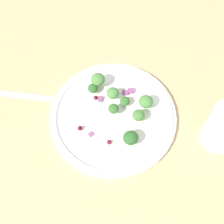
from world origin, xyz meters
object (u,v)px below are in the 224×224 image
Objects in this scene: broccoli_floret_1 at (92,88)px; water_glass at (224,127)px; plate at (112,116)px; broccoli_floret_2 at (113,109)px; fork at (33,97)px; broccoli_floret_0 at (145,102)px.

water_glass reaches higher than broccoli_floret_1.
water_glass reaches higher than plate.
broccoli_floret_2 is (-4.57, 4.81, 0.44)cm from broccoli_floret_1.
broccoli_floret_2 is at bearing 133.48° from broccoli_floret_1.
fork is (17.27, -3.99, -0.61)cm from plate.
fork is (17.35, -3.52, -2.97)cm from broccoli_floret_2.
broccoli_floret_2 reaches higher than broccoli_floret_1.
broccoli_floret_1 reaches higher than plate.
plate is at bearing 79.89° from broccoli_floret_2.
broccoli_floret_2 is 0.24× the size of water_glass.
broccoli_floret_0 is 0.15× the size of fork.
broccoli_floret_0 is 6.74cm from broccoli_floret_2.
plate is 2.41cm from broccoli_floret_2.
water_glass is at bearing 170.62° from broccoli_floret_2.
broccoli_floret_1 is at bearing -46.52° from broccoli_floret_2.
plate is at bearing 130.33° from broccoli_floret_1.
broccoli_floret_0 is 1.34× the size of broccoli_floret_2.
plate reaches higher than fork.
fork is at bearing -10.32° from water_glass.
broccoli_floret_0 reaches higher than broccoli_floret_1.
broccoli_floret_0 is (-6.53, -2.41, 2.37)cm from plate.
plate is 7.35cm from broccoli_floret_0.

